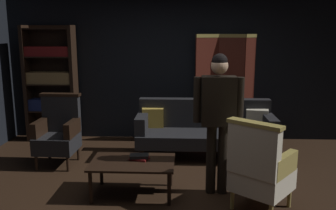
% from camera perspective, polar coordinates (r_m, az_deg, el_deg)
% --- Properties ---
extents(ground_plane, '(10.00, 10.00, 0.00)m').
position_cam_1_polar(ground_plane, '(4.50, -0.49, -14.04)').
color(ground_plane, black).
extents(back_wall, '(7.20, 0.10, 2.80)m').
position_cam_1_polar(back_wall, '(6.53, 0.68, 6.81)').
color(back_wall, black).
rests_on(back_wall, ground_plane).
extents(folding_screen, '(1.71, 0.42, 1.90)m').
position_cam_1_polar(folding_screen, '(6.57, 11.66, 2.97)').
color(folding_screen, '#5B2319').
rests_on(folding_screen, ground_plane).
extents(bookshelf, '(0.90, 0.32, 2.05)m').
position_cam_1_polar(bookshelf, '(6.74, -18.03, 3.47)').
color(bookshelf, black).
rests_on(bookshelf, ground_plane).
extents(velvet_couch, '(2.12, 0.78, 0.88)m').
position_cam_1_polar(velvet_couch, '(5.71, 5.84, -3.64)').
color(velvet_couch, black).
rests_on(velvet_couch, ground_plane).
extents(coffee_table, '(1.00, 0.64, 0.42)m').
position_cam_1_polar(coffee_table, '(4.39, -5.62, -9.45)').
color(coffee_table, black).
rests_on(coffee_table, ground_plane).
extents(armchair_gilt_accent, '(0.81, 0.81, 1.04)m').
position_cam_1_polar(armchair_gilt_accent, '(4.08, 14.35, -9.70)').
color(armchair_gilt_accent, tan).
rests_on(armchair_gilt_accent, ground_plane).
extents(armchair_wing_left, '(0.60, 0.59, 1.04)m').
position_cam_1_polar(armchair_wing_left, '(5.56, -17.00, -4.10)').
color(armchair_wing_left, black).
rests_on(armchair_wing_left, ground_plane).
extents(standing_figure, '(0.59, 0.23, 1.70)m').
position_cam_1_polar(standing_figure, '(4.27, 7.97, -0.98)').
color(standing_figure, black).
rests_on(standing_figure, ground_plane).
extents(book_red_leather, '(0.25, 0.20, 0.03)m').
position_cam_1_polar(book_red_leather, '(4.43, -4.58, -8.44)').
color(book_red_leather, maroon).
rests_on(book_red_leather, coffee_table).
extents(book_black_cloth, '(0.24, 0.16, 0.04)m').
position_cam_1_polar(book_black_cloth, '(4.42, -4.59, -8.07)').
color(book_black_cloth, black).
rests_on(book_black_cloth, book_red_leather).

